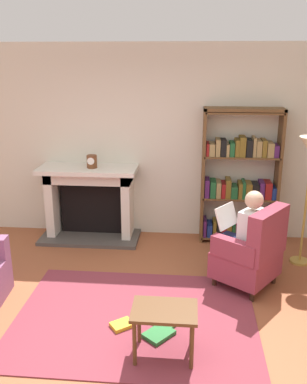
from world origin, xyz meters
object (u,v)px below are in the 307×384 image
object	(u,v)px
fireplace	(91,199)
bookshelf	(240,180)
armchair_reading	(252,252)
side_table	(164,317)
mantel_clock	(92,162)
seated_reader	(243,233)

from	to	relation	value
fireplace	bookshelf	distance (m)	2.12
armchair_reading	side_table	xyz separation A→B (m)	(-0.89, -1.26, -0.03)
armchair_reading	mantel_clock	bearing A→B (deg)	-83.30
bookshelf	side_table	xyz separation A→B (m)	(-0.87, -2.56, -0.50)
bookshelf	fireplace	bearing A→B (deg)	-179.03
mantel_clock	side_table	size ratio (longest dim) A/B	0.31
mantel_clock	fireplace	bearing A→B (deg)	124.26
bookshelf	mantel_clock	bearing A→B (deg)	-176.17
mantel_clock	side_table	distance (m)	2.79
mantel_clock	bookshelf	distance (m)	2.05
mantel_clock	side_table	xyz separation A→B (m)	(1.16, -2.42, -0.75)
armchair_reading	fireplace	bearing A→B (deg)	-84.55
bookshelf	side_table	bearing A→B (deg)	-108.72
fireplace	seated_reader	bearing A→B (deg)	-30.43
fireplace	side_table	world-z (taller)	fireplace
bookshelf	armchair_reading	world-z (taller)	bookshelf
mantel_clock	bookshelf	world-z (taller)	bookshelf
fireplace	bookshelf	size ratio (longest dim) A/B	0.75
bookshelf	seated_reader	xyz separation A→B (m)	(-0.07, -1.22, -0.27)
armchair_reading	side_table	world-z (taller)	armchair_reading
armchair_reading	side_table	bearing A→B (deg)	0.93
seated_reader	side_table	size ratio (longest dim) A/B	2.04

